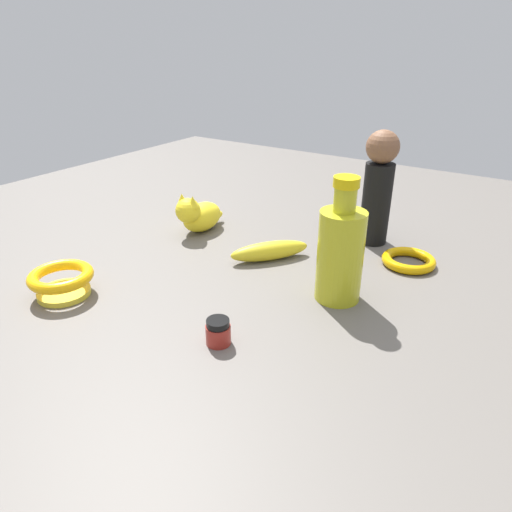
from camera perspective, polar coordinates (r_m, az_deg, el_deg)
The scene contains 8 objects.
ground at distance 0.90m, azimuth 0.00°, elevation -2.46°, with size 2.00×2.00×0.00m, color #5B5651.
person_figure_adult at distance 1.04m, azimuth 14.90°, elevation 8.39°, with size 0.09×0.09×0.25m.
banana at distance 0.95m, azimuth 1.71°, elevation 0.64°, with size 0.17×0.04×0.04m, color gold.
bowl at distance 0.89m, azimuth -22.95°, elevation -2.79°, with size 0.11×0.11×0.05m.
cat_figurine at distance 1.09m, azimuth -7.14°, elevation 5.12°, with size 0.07×0.15×0.10m.
nail_polish_jar at distance 0.70m, azimuth -4.70°, elevation -9.32°, with size 0.04×0.04×0.04m.
bottle_tall at distance 0.80m, azimuth 10.43°, elevation 0.53°, with size 0.08×0.08×0.22m.
bangle at distance 0.99m, azimuth 18.37°, elevation -0.51°, with size 0.11×0.11×0.02m, color #D79C06.
Camera 1 is at (0.44, -0.66, 0.42)m, focal length 32.29 mm.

